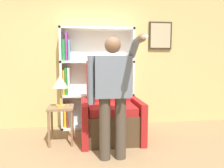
{
  "coord_description": "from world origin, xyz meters",
  "views": [
    {
      "loc": [
        -0.1,
        -2.33,
        1.33
      ],
      "look_at": [
        0.33,
        0.79,
        0.97
      ],
      "focal_mm": 35.0,
      "sensor_mm": 36.0,
      "label": 1
    }
  ],
  "objects_px": {
    "side_table": "(61,114)",
    "armchair": "(111,115)",
    "bookcase": "(92,79)",
    "table_lamp": "(60,83)",
    "person_standing": "(113,90)"
  },
  "relations": [
    {
      "from": "side_table",
      "to": "armchair",
      "type": "bearing_deg",
      "value": 6.34
    },
    {
      "from": "armchair",
      "to": "side_table",
      "type": "height_order",
      "value": "armchair"
    },
    {
      "from": "bookcase",
      "to": "armchair",
      "type": "bearing_deg",
      "value": -67.78
    },
    {
      "from": "side_table",
      "to": "table_lamp",
      "type": "distance_m",
      "value": 0.48
    },
    {
      "from": "side_table",
      "to": "table_lamp",
      "type": "height_order",
      "value": "table_lamp"
    },
    {
      "from": "armchair",
      "to": "table_lamp",
      "type": "xyz_separation_m",
      "value": [
        -0.81,
        -0.09,
        0.55
      ]
    },
    {
      "from": "table_lamp",
      "to": "bookcase",
      "type": "bearing_deg",
      "value": 55.47
    },
    {
      "from": "bookcase",
      "to": "side_table",
      "type": "xyz_separation_m",
      "value": [
        -0.53,
        -0.77,
        -0.48
      ]
    },
    {
      "from": "armchair",
      "to": "table_lamp",
      "type": "relative_size",
      "value": 2.67
    },
    {
      "from": "armchair",
      "to": "person_standing",
      "type": "height_order",
      "value": "person_standing"
    },
    {
      "from": "person_standing",
      "to": "table_lamp",
      "type": "relative_size",
      "value": 3.31
    },
    {
      "from": "armchair",
      "to": "person_standing",
      "type": "distance_m",
      "value": 0.92
    },
    {
      "from": "bookcase",
      "to": "person_standing",
      "type": "height_order",
      "value": "bookcase"
    },
    {
      "from": "bookcase",
      "to": "side_table",
      "type": "distance_m",
      "value": 1.05
    },
    {
      "from": "bookcase",
      "to": "table_lamp",
      "type": "xyz_separation_m",
      "value": [
        -0.53,
        -0.77,
        0.01
      ]
    }
  ]
}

